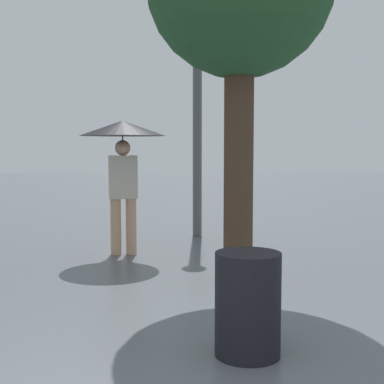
{
  "coord_description": "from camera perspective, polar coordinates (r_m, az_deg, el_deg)",
  "views": [
    {
      "loc": [
        0.35,
        -2.26,
        1.54
      ],
      "look_at": [
        1.57,
        5.39,
        0.89
      ],
      "focal_mm": 50.0,
      "sensor_mm": 36.0,
      "label": 1
    }
  ],
  "objects": [
    {
      "name": "street_lamp",
      "position": [
        9.17,
        0.57,
        9.61
      ],
      "size": [
        0.32,
        0.32,
        3.85
      ],
      "color": "#515456",
      "rests_on": "ground_plane"
    },
    {
      "name": "trash_bin",
      "position": [
        4.05,
        5.97,
        -11.81
      ],
      "size": [
        0.49,
        0.49,
        0.77
      ],
      "color": "black",
      "rests_on": "ground_plane"
    },
    {
      "name": "pedestrian",
      "position": [
        7.65,
        -7.41,
        5.07
      ],
      "size": [
        1.22,
        1.22,
        1.91
      ],
      "color": "tan",
      "rests_on": "ground_plane"
    }
  ]
}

